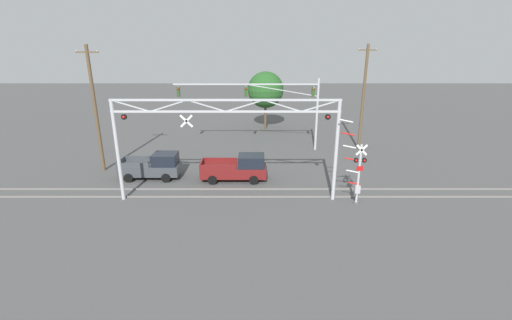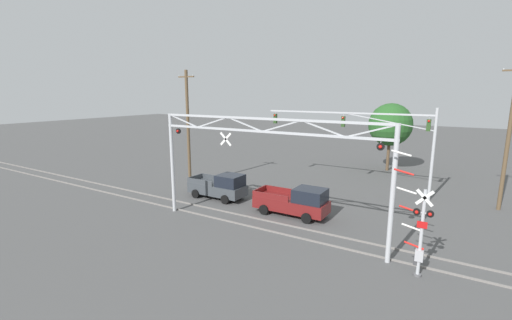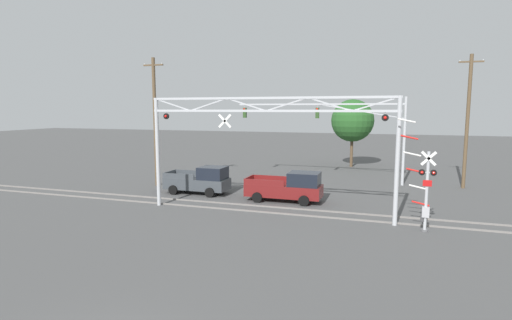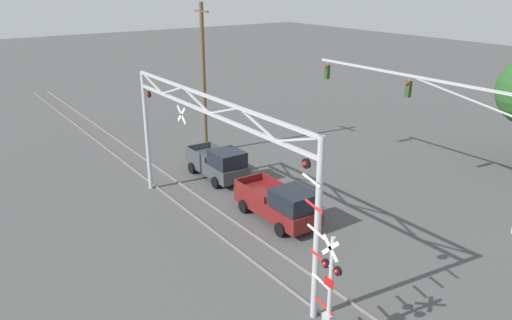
% 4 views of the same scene
% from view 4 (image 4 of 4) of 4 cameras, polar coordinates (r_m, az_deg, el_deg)
% --- Properties ---
extents(rail_track_near, '(80.00, 0.08, 0.10)m').
position_cam_4_polar(rail_track_near, '(25.11, -4.34, -8.50)').
color(rail_track_near, gray).
rests_on(rail_track_near, ground_plane).
extents(rail_track_far, '(80.00, 0.08, 0.10)m').
position_cam_4_polar(rail_track_far, '(25.77, -1.58, -7.65)').
color(rail_track_far, gray).
rests_on(rail_track_far, ground_plane).
extents(crossing_gantry, '(15.21, 0.28, 7.14)m').
position_cam_4_polar(crossing_gantry, '(23.06, -5.28, 2.09)').
color(crossing_gantry, '#B7BABF').
rests_on(crossing_gantry, ground_plane).
extents(crossing_signal_mast, '(2.03, 0.35, 5.96)m').
position_cam_4_polar(crossing_signal_mast, '(17.44, 8.19, -14.61)').
color(crossing_signal_mast, '#B7BABF').
rests_on(crossing_signal_mast, ground_plane).
extents(traffic_signal_span, '(14.75, 0.39, 7.43)m').
position_cam_4_polar(traffic_signal_span, '(28.45, 22.01, 4.89)').
color(traffic_signal_span, '#B7BABF').
rests_on(traffic_signal_span, ground_plane).
extents(pickup_truck_lead, '(5.28, 2.20, 2.11)m').
position_cam_4_polar(pickup_truck_lead, '(26.03, 2.82, -5.02)').
color(pickup_truck_lead, maroon).
rests_on(pickup_truck_lead, ground_plane).
extents(pickup_truck_following, '(4.86, 2.20, 2.11)m').
position_cam_4_polar(pickup_truck_following, '(31.61, -4.23, -0.42)').
color(pickup_truck_following, '#3D4247').
rests_on(pickup_truck_following, ground_plane).
extents(utility_pole_left, '(1.80, 0.28, 10.58)m').
position_cam_4_polar(utility_pole_left, '(35.54, -6.00, 9.25)').
color(utility_pole_left, brown).
rests_on(utility_pole_left, ground_plane).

